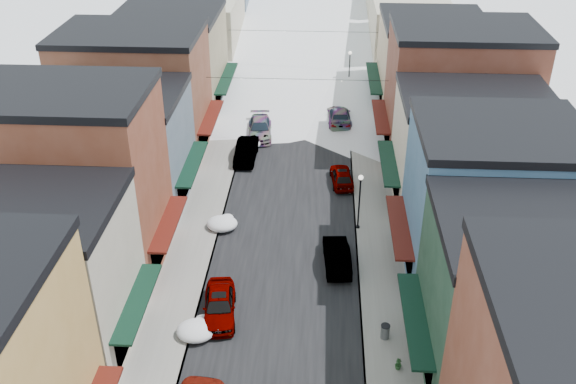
# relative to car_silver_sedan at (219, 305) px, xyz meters

# --- Properties ---
(road) EXTENTS (10.00, 160.00, 0.01)m
(road) POSITION_rel_car_silver_sedan_xyz_m (3.57, 44.71, -0.81)
(road) COLOR black
(road) RESTS_ON ground
(sidewalk_left) EXTENTS (3.20, 160.00, 0.15)m
(sidewalk_left) POSITION_rel_car_silver_sedan_xyz_m (-3.03, 44.71, -0.74)
(sidewalk_left) COLOR gray
(sidewalk_left) RESTS_ON ground
(sidewalk_right) EXTENTS (3.20, 160.00, 0.15)m
(sidewalk_right) POSITION_rel_car_silver_sedan_xyz_m (10.17, 44.71, -0.74)
(sidewalk_right) COLOR gray
(sidewalk_right) RESTS_ON ground
(curb_left) EXTENTS (0.10, 160.00, 0.15)m
(curb_left) POSITION_rel_car_silver_sedan_xyz_m (-1.48, 44.71, -0.74)
(curb_left) COLOR slate
(curb_left) RESTS_ON ground
(curb_right) EXTENTS (0.10, 160.00, 0.15)m
(curb_right) POSITION_rel_car_silver_sedan_xyz_m (8.62, 44.71, -0.74)
(curb_right) COLOR slate
(curb_right) RESTS_ON ground
(bldg_l_cream) EXTENTS (11.30, 8.20, 9.50)m
(bldg_l_cream) POSITION_rel_car_silver_sedan_xyz_m (-9.62, -2.79, 3.94)
(bldg_l_cream) COLOR beige
(bldg_l_cream) RESTS_ON ground
(bldg_l_brick_near) EXTENTS (12.30, 8.20, 12.50)m
(bldg_l_brick_near) POSITION_rel_car_silver_sedan_xyz_m (-10.12, 5.21, 5.44)
(bldg_l_brick_near) COLOR brown
(bldg_l_brick_near) RESTS_ON ground
(bldg_l_grayblue) EXTENTS (11.30, 9.20, 9.00)m
(bldg_l_grayblue) POSITION_rel_car_silver_sedan_xyz_m (-9.62, 13.71, 3.69)
(bldg_l_grayblue) COLOR slate
(bldg_l_grayblue) RESTS_ON ground
(bldg_l_brick_far) EXTENTS (13.30, 9.20, 11.00)m
(bldg_l_brick_far) POSITION_rel_car_silver_sedan_xyz_m (-10.62, 22.71, 4.69)
(bldg_l_brick_far) COLOR brown
(bldg_l_brick_far) RESTS_ON ground
(bldg_l_tan) EXTENTS (11.30, 11.20, 10.00)m
(bldg_l_tan) POSITION_rel_car_silver_sedan_xyz_m (-9.62, 32.71, 4.19)
(bldg_l_tan) COLOR #968662
(bldg_l_tan) RESTS_ON ground
(bldg_r_green) EXTENTS (11.30, 9.20, 9.50)m
(bldg_r_green) POSITION_rel_car_silver_sedan_xyz_m (16.77, -3.29, 3.94)
(bldg_r_green) COLOR #1E3E2B
(bldg_r_green) RESTS_ON ground
(bldg_r_blue) EXTENTS (11.30, 9.20, 10.50)m
(bldg_r_blue) POSITION_rel_car_silver_sedan_xyz_m (16.77, 5.71, 4.44)
(bldg_r_blue) COLOR #3F698F
(bldg_r_blue) RESTS_ON ground
(bldg_r_cream) EXTENTS (12.30, 9.20, 9.00)m
(bldg_r_cream) POSITION_rel_car_silver_sedan_xyz_m (17.27, 14.71, 3.69)
(bldg_r_cream) COLOR beige
(bldg_r_cream) RESTS_ON ground
(bldg_r_brick_far) EXTENTS (13.30, 9.20, 11.50)m
(bldg_r_brick_far) POSITION_rel_car_silver_sedan_xyz_m (17.77, 23.71, 4.94)
(bldg_r_brick_far) COLOR maroon
(bldg_r_brick_far) RESTS_ON ground
(bldg_r_tan) EXTENTS (11.30, 11.20, 9.50)m
(bldg_r_tan) POSITION_rel_car_silver_sedan_xyz_m (16.77, 33.71, 3.94)
(bldg_r_tan) COLOR tan
(bldg_r_tan) RESTS_ON ground
(overhead_cables) EXTENTS (16.40, 15.04, 0.04)m
(overhead_cables) POSITION_rel_car_silver_sedan_xyz_m (3.57, 32.21, 5.38)
(overhead_cables) COLOR black
(overhead_cables) RESTS_ON ground
(car_silver_sedan) EXTENTS (2.47, 4.98, 1.63)m
(car_silver_sedan) POSITION_rel_car_silver_sedan_xyz_m (0.00, 0.00, 0.00)
(car_silver_sedan) COLOR #A2A5AA
(car_silver_sedan) RESTS_ON ground
(car_dark_hatch) EXTENTS (1.82, 5.01, 1.64)m
(car_dark_hatch) POSITION_rel_car_silver_sedan_xyz_m (-0.73, 20.84, 0.00)
(car_dark_hatch) COLOR black
(car_dark_hatch) RESTS_ON ground
(car_silver_wagon) EXTENTS (2.67, 5.60, 1.58)m
(car_silver_wagon) POSITION_rel_car_silver_sedan_xyz_m (0.03, 25.80, -0.03)
(car_silver_wagon) COLOR #A3A5AC
(car_silver_wagon) RESTS_ON ground
(car_green_sedan) EXTENTS (2.02, 4.86, 1.56)m
(car_green_sedan) POSITION_rel_car_silver_sedan_xyz_m (7.18, 5.56, -0.03)
(car_green_sedan) COLOR black
(car_green_sedan) RESTS_ON ground
(car_gray_suv) EXTENTS (2.15, 4.39, 1.44)m
(car_gray_suv) POSITION_rel_car_silver_sedan_xyz_m (7.69, 16.89, -0.09)
(car_gray_suv) COLOR #A0A2A9
(car_gray_suv) RESTS_ON ground
(car_black_sedan) EXTENTS (2.54, 5.75, 1.64)m
(car_black_sedan) POSITION_rel_car_silver_sedan_xyz_m (7.63, 29.07, 0.00)
(car_black_sedan) COLOR black
(car_black_sedan) RESTS_ON ground
(car_lane_silver) EXTENTS (1.90, 4.12, 1.37)m
(car_lane_silver) POSITION_rel_car_silver_sedan_xyz_m (1.97, 47.54, -0.13)
(car_lane_silver) COLOR gray
(car_lane_silver) RESTS_ON ground
(car_lane_white) EXTENTS (2.74, 5.04, 1.34)m
(car_lane_white) POSITION_rel_car_silver_sedan_xyz_m (5.36, 48.89, -0.14)
(car_lane_white) COLOR silver
(car_lane_white) RESTS_ON ground
(trash_can) EXTENTS (0.55, 0.55, 0.92)m
(trash_can) POSITION_rel_car_silver_sedan_xyz_m (9.90, -1.54, -0.19)
(trash_can) COLOR slate
(trash_can) RESTS_ON sidewalk_right
(streetlamp_near) EXTENTS (0.37, 0.37, 4.40)m
(streetlamp_near) POSITION_rel_car_silver_sedan_xyz_m (8.77, 10.09, 2.11)
(streetlamp_near) COLOR black
(streetlamp_near) RESTS_ON sidewalk_right
(streetlamp_far) EXTENTS (0.37, 0.37, 4.47)m
(streetlamp_far) POSITION_rel_car_silver_sedan_xyz_m (8.77, 37.93, 2.15)
(streetlamp_far) COLOR black
(streetlamp_far) RESTS_ON sidewalk_right
(planter_far) EXTENTS (0.52, 0.52, 0.66)m
(planter_far) POSITION_rel_car_silver_sedan_xyz_m (10.45, -3.97, -0.34)
(planter_far) COLOR #234C23
(planter_far) RESTS_ON sidewalk_right
(snow_pile_near) EXTENTS (2.29, 2.61, 0.97)m
(snow_pile_near) POSITION_rel_car_silver_sedan_xyz_m (-1.10, -1.85, -0.35)
(snow_pile_near) COLOR white
(snow_pile_near) RESTS_ON ground
(snow_pile_mid) EXTENTS (2.28, 2.60, 0.96)m
(snow_pile_mid) POSITION_rel_car_silver_sedan_xyz_m (-1.22, 9.61, -0.36)
(snow_pile_mid) COLOR white
(snow_pile_mid) RESTS_ON ground
(snow_pile_far) EXTENTS (2.11, 2.50, 0.89)m
(snow_pile_far) POSITION_rel_car_silver_sedan_xyz_m (-0.71, 23.22, -0.39)
(snow_pile_far) COLOR white
(snow_pile_far) RESTS_ON ground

